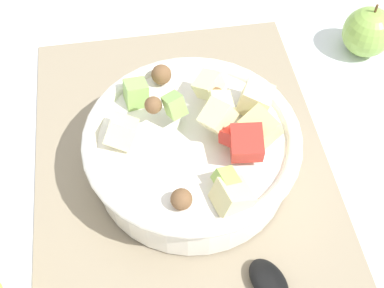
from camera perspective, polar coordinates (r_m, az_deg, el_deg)
The scene contains 4 objects.
ground_plane at distance 0.66m, azimuth -1.08°, elevation -2.31°, with size 2.40×2.40×0.00m, color silver.
placemat at distance 0.65m, azimuth -1.09°, elevation -2.16°, with size 0.49×0.37×0.01m, color gray.
salad_bowl at distance 0.61m, azimuth 0.10°, elevation -0.45°, with size 0.26×0.26×0.12m.
whole_apple at distance 0.81m, azimuth 18.96°, elevation 11.70°, with size 0.07×0.07×0.09m.
Camera 1 is at (-0.36, 0.05, 0.54)m, focal length 47.98 mm.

